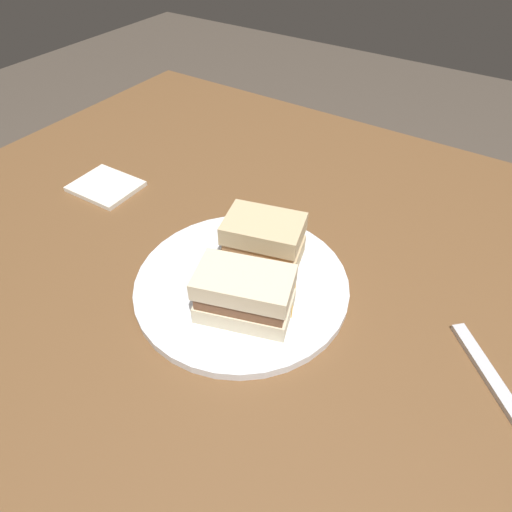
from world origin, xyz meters
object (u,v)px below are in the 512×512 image
at_px(sandwich_half_left, 244,294).
at_px(napkin, 106,186).
at_px(plate, 241,284).
at_px(fork, 499,390).
at_px(sandwich_half_right, 265,241).

distance_m(sandwich_half_left, napkin, 0.38).
height_order(plate, fork, plate).
relative_size(sandwich_half_right, napkin, 1.08).
bearing_deg(sandwich_half_left, napkin, -16.11).
height_order(sandwich_half_right, fork, sandwich_half_right).
height_order(plate, sandwich_half_left, sandwich_half_left).
height_order(plate, napkin, plate).
distance_m(sandwich_half_left, sandwich_half_right, 0.10).
relative_size(plate, sandwich_half_right, 2.41).
bearing_deg(sandwich_half_left, sandwich_half_right, -71.84).
bearing_deg(fork, napkin, -137.21).
distance_m(plate, sandwich_half_right, 0.07).
xyz_separation_m(sandwich_half_left, napkin, (0.37, -0.11, -0.04)).
distance_m(plate, napkin, 0.34).
bearing_deg(napkin, sandwich_half_left, 163.89).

